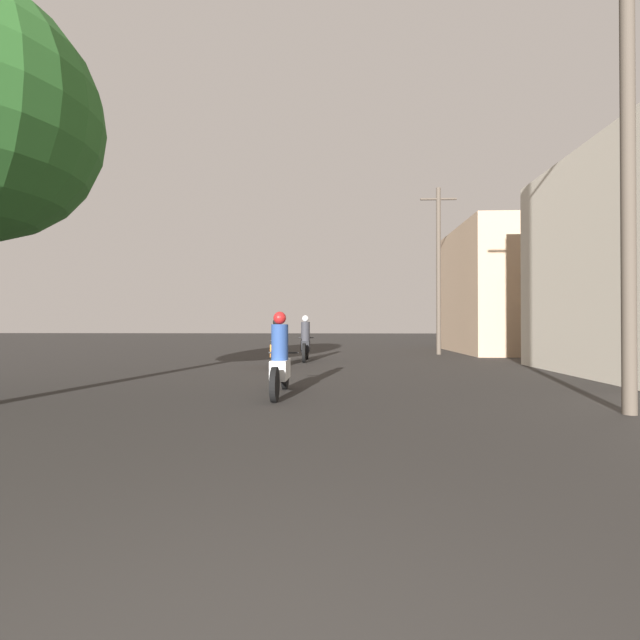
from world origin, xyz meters
TOP-DOWN VIEW (x-y plane):
  - motorcycle_white at (-0.79, 7.10)m, footprint 0.60×2.09m
  - motorcycle_orange at (-1.61, 12.39)m, footprint 0.60×1.96m
  - motorcycle_black at (-0.87, 14.60)m, footprint 0.60×2.02m
  - building_right_far at (8.87, 20.13)m, footprint 5.83×7.32m
  - utility_pole_near at (4.68, 5.61)m, footprint 1.60×0.20m
  - utility_pole_far at (4.79, 18.19)m, footprint 1.60×0.20m

SIDE VIEW (x-z plane):
  - motorcycle_orange at x=-1.61m, z-range -0.15..1.38m
  - motorcycle_white at x=-0.79m, z-range -0.16..1.43m
  - motorcycle_black at x=-0.87m, z-range -0.16..1.50m
  - building_right_far at x=8.87m, z-range 0.00..5.94m
  - utility_pole_far at x=4.79m, z-range 0.16..7.58m
  - utility_pole_near at x=4.68m, z-range 0.17..8.21m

